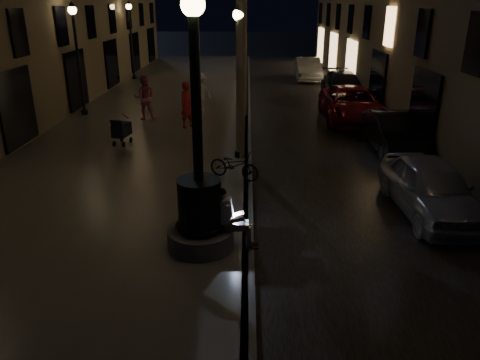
{
  "coord_description": "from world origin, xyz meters",
  "views": [
    {
      "loc": [
        -0.04,
        -6.73,
        5.09
      ],
      "look_at": [
        -0.19,
        3.0,
        1.31
      ],
      "focal_mm": 35.0,
      "sensor_mm": 36.0,
      "label": 1
    }
  ],
  "objects_px": {
    "car_second": "(394,133)",
    "pedestrian_pink": "(145,98)",
    "lamp_left_b": "(76,45)",
    "lamp_left_c": "(131,30)",
    "fountain_lamppost": "(200,202)",
    "lamp_curb_b": "(242,41)",
    "seated_man_laptop": "(230,216)",
    "car_rear": "(343,85)",
    "lamp_curb_c": "(243,31)",
    "lamp_curb_d": "(244,24)",
    "lamp_curb_a": "(239,63)",
    "bicycle": "(234,165)",
    "car_fifth": "(308,69)",
    "pedestrian_white": "(200,93)",
    "stroller": "(121,130)",
    "pedestrian_red": "(187,105)",
    "car_third": "(352,105)",
    "car_front": "(431,188)"
  },
  "relations": [
    {
      "from": "car_second",
      "to": "pedestrian_white",
      "type": "relative_size",
      "value": 2.25
    },
    {
      "from": "car_rear",
      "to": "car_fifth",
      "type": "bearing_deg",
      "value": 101.11
    },
    {
      "from": "lamp_left_c",
      "to": "car_third",
      "type": "xyz_separation_m",
      "value": [
        11.98,
        -10.22,
        -2.5
      ]
    },
    {
      "from": "fountain_lamppost",
      "to": "pedestrian_white",
      "type": "height_order",
      "value": "fountain_lamppost"
    },
    {
      "from": "car_second",
      "to": "pedestrian_white",
      "type": "distance_m",
      "value": 8.92
    },
    {
      "from": "pedestrian_pink",
      "to": "fountain_lamppost",
      "type": "bearing_deg",
      "value": 100.2
    },
    {
      "from": "seated_man_laptop",
      "to": "car_rear",
      "type": "bearing_deg",
      "value": 71.8
    },
    {
      "from": "seated_man_laptop",
      "to": "lamp_curb_c",
      "type": "height_order",
      "value": "lamp_curb_c"
    },
    {
      "from": "car_second",
      "to": "bicycle",
      "type": "relative_size",
      "value": 2.62
    },
    {
      "from": "lamp_left_b",
      "to": "pedestrian_pink",
      "type": "bearing_deg",
      "value": -16.42
    },
    {
      "from": "lamp_curb_c",
      "to": "car_rear",
      "type": "xyz_separation_m",
      "value": [
        5.5,
        -5.0,
        -2.55
      ]
    },
    {
      "from": "car_fifth",
      "to": "pedestrian_white",
      "type": "bearing_deg",
      "value": -118.63
    },
    {
      "from": "car_second",
      "to": "pedestrian_pink",
      "type": "xyz_separation_m",
      "value": [
        -9.58,
        3.77,
        0.47
      ]
    },
    {
      "from": "lamp_left_b",
      "to": "bicycle",
      "type": "relative_size",
      "value": 3.06
    },
    {
      "from": "lamp_curb_c",
      "to": "lamp_curb_d",
      "type": "distance_m",
      "value": 8.0
    },
    {
      "from": "lamp_curb_a",
      "to": "bicycle",
      "type": "height_order",
      "value": "lamp_curb_a"
    },
    {
      "from": "car_second",
      "to": "pedestrian_pink",
      "type": "relative_size",
      "value": 2.18
    },
    {
      "from": "lamp_curb_b",
      "to": "pedestrian_white",
      "type": "relative_size",
      "value": 2.63
    },
    {
      "from": "lamp_left_c",
      "to": "pedestrian_pink",
      "type": "height_order",
      "value": "lamp_left_c"
    },
    {
      "from": "lamp_curb_b",
      "to": "car_front",
      "type": "xyz_separation_m",
      "value": [
        4.86,
        -11.86,
        -2.54
      ]
    },
    {
      "from": "lamp_curb_c",
      "to": "car_rear",
      "type": "bearing_deg",
      "value": -42.27
    },
    {
      "from": "bicycle",
      "to": "stroller",
      "type": "bearing_deg",
      "value": 76.95
    },
    {
      "from": "lamp_curb_d",
      "to": "car_second",
      "type": "height_order",
      "value": "lamp_curb_d"
    },
    {
      "from": "lamp_curb_d",
      "to": "car_rear",
      "type": "distance_m",
      "value": 14.34
    },
    {
      "from": "pedestrian_red",
      "to": "car_rear",
      "type": "bearing_deg",
      "value": -1.16
    },
    {
      "from": "bicycle",
      "to": "lamp_curb_a",
      "type": "bearing_deg",
      "value": 23.24
    },
    {
      "from": "stroller",
      "to": "pedestrian_red",
      "type": "xyz_separation_m",
      "value": [
        2.07,
        2.48,
        0.38
      ]
    },
    {
      "from": "pedestrian_pink",
      "to": "pedestrian_white",
      "type": "distance_m",
      "value": 2.57
    },
    {
      "from": "pedestrian_white",
      "to": "lamp_left_b",
      "type": "bearing_deg",
      "value": -28.36
    },
    {
      "from": "lamp_curb_c",
      "to": "lamp_curb_a",
      "type": "bearing_deg",
      "value": -90.0
    },
    {
      "from": "car_second",
      "to": "bicycle",
      "type": "bearing_deg",
      "value": -148.92
    },
    {
      "from": "lamp_curb_d",
      "to": "car_fifth",
      "type": "relative_size",
      "value": 1.09
    },
    {
      "from": "lamp_curb_b",
      "to": "car_second",
      "type": "relative_size",
      "value": 1.17
    },
    {
      "from": "car_fifth",
      "to": "pedestrian_red",
      "type": "height_order",
      "value": "pedestrian_red"
    },
    {
      "from": "lamp_curb_d",
      "to": "pedestrian_pink",
      "type": "bearing_deg",
      "value": -102.33
    },
    {
      "from": "lamp_left_c",
      "to": "fountain_lamppost",
      "type": "bearing_deg",
      "value": -73.78
    },
    {
      "from": "lamp_curb_b",
      "to": "lamp_left_c",
      "type": "distance_m",
      "value": 10.7
    },
    {
      "from": "lamp_curb_b",
      "to": "lamp_left_b",
      "type": "distance_m",
      "value": 7.38
    },
    {
      "from": "seated_man_laptop",
      "to": "lamp_left_b",
      "type": "relative_size",
      "value": 0.27
    },
    {
      "from": "lamp_curb_c",
      "to": "car_third",
      "type": "height_order",
      "value": "lamp_curb_c"
    },
    {
      "from": "car_fifth",
      "to": "pedestrian_white",
      "type": "height_order",
      "value": "pedestrian_white"
    },
    {
      "from": "stroller",
      "to": "pedestrian_white",
      "type": "relative_size",
      "value": 0.59
    },
    {
      "from": "car_second",
      "to": "pedestrian_white",
      "type": "height_order",
      "value": "pedestrian_white"
    },
    {
      "from": "lamp_curb_b",
      "to": "car_rear",
      "type": "xyz_separation_m",
      "value": [
        5.5,
        3.0,
        -2.55
      ]
    },
    {
      "from": "lamp_left_b",
      "to": "lamp_curb_b",
      "type": "bearing_deg",
      "value": 15.73
    },
    {
      "from": "lamp_left_b",
      "to": "pedestrian_pink",
      "type": "relative_size",
      "value": 2.54
    },
    {
      "from": "lamp_left_b",
      "to": "bicycle",
      "type": "distance_m",
      "value": 10.95
    },
    {
      "from": "bicycle",
      "to": "car_second",
      "type": "bearing_deg",
      "value": -32.73
    },
    {
      "from": "fountain_lamppost",
      "to": "lamp_curb_b",
      "type": "xyz_separation_m",
      "value": [
        0.7,
        14.0,
        2.02
      ]
    },
    {
      "from": "seated_man_laptop",
      "to": "lamp_curb_c",
      "type": "xyz_separation_m",
      "value": [
        0.09,
        22.0,
        2.34
      ]
    }
  ]
}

